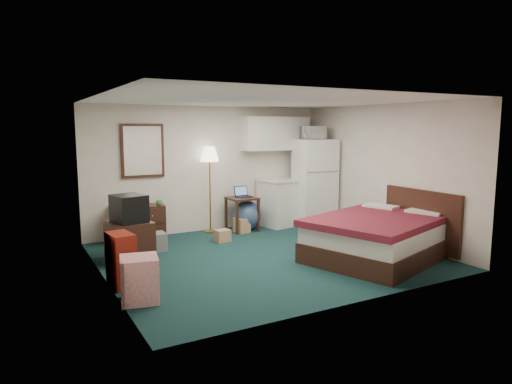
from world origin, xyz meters
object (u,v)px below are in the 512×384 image
floor_lamp (210,190)px  desk (242,214)px  kitchen_counter (282,203)px  suitcase (121,260)px  tv_stand (130,241)px  fridge (314,183)px  bed (377,238)px  dresser (138,223)px

floor_lamp → desk: size_ratio=2.48×
kitchen_counter → suitcase: bearing=-159.3°
floor_lamp → tv_stand: floor_lamp is taller
fridge → bed: (-0.63, -2.56, -0.58)m
fridge → suitcase: bearing=-147.2°
desk → tv_stand: size_ratio=1.02×
floor_lamp → desk: bearing=-20.9°
fridge → suitcase: (-4.46, -1.89, -0.56)m
bed → desk: bearing=91.0°
dresser → floor_lamp: (1.47, 0.07, 0.52)m
dresser → floor_lamp: 1.56m
floor_lamp → tv_stand: (-1.89, -1.19, -0.55)m
fridge → bed: bearing=-94.0°
tv_stand → floor_lamp: bearing=26.2°
dresser → fridge: fridge is taller
kitchen_counter → fridge: 0.81m
desk → fridge: 1.71m
dresser → suitcase: size_ratio=1.36×
kitchen_counter → bed: 2.91m
desk → suitcase: 3.59m
desk → dresser: bearing=174.4°
bed → tv_stand: (-3.44, 1.86, -0.03)m
floor_lamp → suitcase: bearing=-133.8°
dresser → bed: 4.25m
floor_lamp → dresser: bearing=-177.3°
desk → tv_stand: desk is taller
dresser → floor_lamp: size_ratio=0.57×
tv_stand → desk: bearing=15.1°
fridge → floor_lamp: bearing=177.3°
dresser → bed: bed is taller
dresser → tv_stand: size_ratio=1.46×
desk → kitchen_counter: kitchen_counter is taller
dresser → suitcase: (-0.80, -2.31, 0.02)m
floor_lamp → desk: (0.60, -0.23, -0.51)m
desk → tv_stand: bearing=-160.1°
fridge → tv_stand: fridge is taller
floor_lamp → fridge: 2.24m
dresser → fridge: 3.73m
desk → suitcase: bearing=-144.4°
suitcase → floor_lamp: bearing=38.6°
kitchen_counter → fridge: bearing=-40.1°
kitchen_counter → bed: (-0.04, -2.90, -0.14)m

